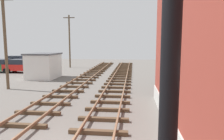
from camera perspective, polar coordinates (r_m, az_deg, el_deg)
name	(u,v)px	position (r m, az deg, el deg)	size (l,w,h in m)	color
signal_mast	(171,55)	(1.91, 16.12, 3.97)	(0.36, 0.40, 5.83)	black
control_hut	(44,66)	(23.68, -18.54, 1.18)	(3.00, 3.80, 2.76)	silver
parked_car_red	(21,66)	(29.43, -24.15, 1.08)	(4.20, 2.04, 1.76)	red
parked_car_green	(0,66)	(31.03, -28.79, 1.10)	(4.20, 2.04, 1.76)	#1E6B38
parked_car_blue	(16,61)	(38.74, -25.27, 2.35)	(4.20, 2.04, 1.76)	#23389E
utility_pole_near	(5,41)	(18.87, -27.70, 7.28)	(1.80, 0.24, 7.65)	brown
utility_pole_far	(70,40)	(33.29, -11.79, 8.08)	(1.80, 0.24, 8.24)	brown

